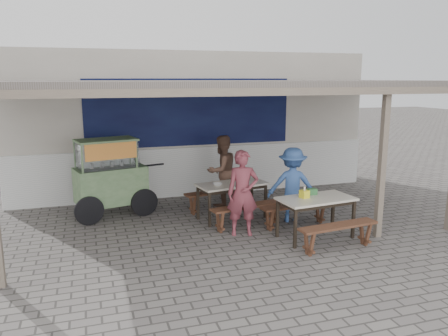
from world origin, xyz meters
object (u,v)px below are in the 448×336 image
object	(u,v)px
table_left	(232,187)
bench_right_street	(338,231)
bench_right_wall	(296,210)
table_right	(316,202)
patron_wall_side	(222,171)
patron_street_side	(243,193)
condiment_jar	(240,178)
vendor_cart	(110,175)
bench_left_wall	(218,196)
donation_box	(312,192)
bench_left_street	(248,211)
condiment_bowl	(218,184)
patron_right_table	(292,185)
tissue_box	(304,194)

from	to	relation	value
table_left	bench_right_street	size ratio (longest dim) A/B	1.02
table_left	bench_right_wall	bearing A→B (deg)	-50.24
table_right	patron_wall_side	distance (m)	2.70
table_left	patron_street_side	bearing A→B (deg)	-107.26
table_right	condiment_jar	distance (m)	1.91
table_right	vendor_cart	xyz separation A→B (m)	(-3.46, 2.45, 0.22)
bench_left_wall	donation_box	distance (m)	2.31
vendor_cart	condiment_jar	distance (m)	2.73
bench_right_street	patron_street_side	size ratio (longest dim) A/B	0.93
bench_left_street	donation_box	size ratio (longest dim) A/B	9.09
condiment_bowl	bench_right_street	bearing A→B (deg)	-54.02
table_left	bench_right_wall	world-z (taller)	table_left
patron_right_table	condiment_bowl	distance (m)	1.50
table_right	donation_box	world-z (taller)	donation_box
table_left	vendor_cart	bearing A→B (deg)	147.61
bench_left_wall	bench_right_street	bearing A→B (deg)	-75.83
bench_right_street	patron_right_table	size ratio (longest dim) A/B	0.97
table_left	tissue_box	size ratio (longest dim) A/B	10.76
patron_wall_side	patron_right_table	bearing A→B (deg)	99.90
bench_left_street	patron_street_side	distance (m)	0.61
table_left	patron_street_side	size ratio (longest dim) A/B	0.95
bench_right_wall	condiment_bowl	xyz separation A→B (m)	(-1.36, 0.76, 0.44)
bench_left_wall	vendor_cart	distance (m)	2.34
condiment_bowl	donation_box	bearing A→B (deg)	-39.08
vendor_cart	donation_box	distance (m)	4.15
bench_left_wall	patron_right_table	bearing A→B (deg)	-53.46
bench_right_street	patron_street_side	bearing A→B (deg)	130.73
bench_right_wall	patron_street_side	bearing A→B (deg)	179.31
condiment_jar	bench_right_wall	bearing A→B (deg)	-53.95
table_left	vendor_cart	world-z (taller)	vendor_cart
bench_right_street	tissue_box	distance (m)	0.91
bench_left_wall	bench_right_wall	size ratio (longest dim) A/B	1.04
table_right	patron_wall_side	size ratio (longest dim) A/B	0.88
condiment_jar	patron_wall_side	bearing A→B (deg)	101.42
patron_right_table	table_left	bearing A→B (deg)	-3.78
donation_box	bench_left_street	bearing A→B (deg)	146.63
table_left	table_right	xyz separation A→B (m)	(1.09, -1.50, 0.00)
bench_right_wall	patron_wall_side	size ratio (longest dim) A/B	0.92
condiment_jar	vendor_cart	bearing A→B (deg)	164.16
bench_right_street	tissue_box	size ratio (longest dim) A/B	10.51
bench_left_street	tissue_box	distance (m)	1.23
patron_street_side	tissue_box	size ratio (longest dim) A/B	11.31
condiment_bowl	table_right	bearing A→B (deg)	-44.61
table_right	bench_right_wall	distance (m)	0.74
bench_right_street	bench_left_street	bearing A→B (deg)	118.22
patron_right_table	donation_box	world-z (taller)	patron_right_table
table_right	patron_right_table	xyz separation A→B (m)	(0.01, 0.99, 0.09)
bench_left_wall	tissue_box	xyz separation A→B (m)	(1.00, -2.06, 0.48)
bench_left_wall	patron_wall_side	distance (m)	0.64
tissue_box	condiment_jar	distance (m)	1.76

